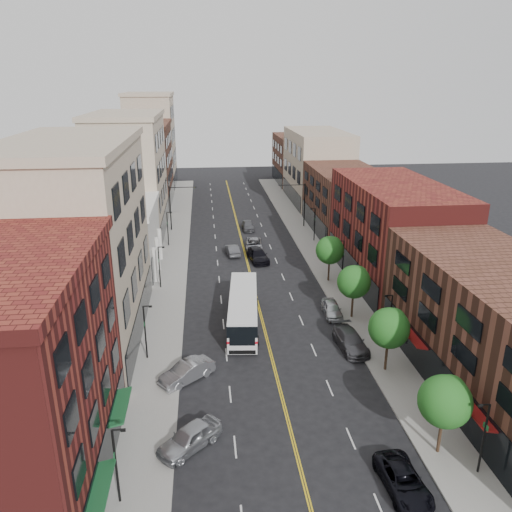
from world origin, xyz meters
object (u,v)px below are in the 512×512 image
object	(u,v)px
city_bus	(243,308)
car_lane_b	(254,244)
car_parked_far	(332,309)
car_lane_c	(248,225)
car_angle_a	(190,438)
car_lane_a	(258,255)
car_lane_behind	(232,250)
car_parked_mid	(350,341)
car_angle_b	(187,372)
car_parked_near	(403,481)

from	to	relation	value
city_bus	car_lane_b	xyz separation A→B (m)	(3.50, 23.72, -1.15)
car_parked_far	car_lane_c	world-z (taller)	car_lane_c
car_lane_c	car_lane_b	bearing A→B (deg)	-90.95
car_angle_a	car_lane_a	xyz separation A→B (m)	(8.51, 35.97, -0.00)
car_angle_a	car_lane_behind	bearing A→B (deg)	130.52
car_parked_far	car_lane_c	bearing A→B (deg)	102.70
car_parked_mid	car_parked_far	size ratio (longest dim) A/B	1.25
car_angle_b	car_parked_near	xyz separation A→B (m)	(13.20, -13.09, -0.11)
city_bus	car_parked_far	size ratio (longest dim) A/B	2.92
car_parked_far	car_lane_behind	bearing A→B (deg)	116.84
car_parked_mid	city_bus	bearing A→B (deg)	144.17
city_bus	car_lane_c	size ratio (longest dim) A/B	2.79
car_angle_b	car_lane_behind	bearing A→B (deg)	131.58
car_parked_near	car_parked_mid	bearing A→B (deg)	81.33
car_parked_mid	car_angle_b	bearing A→B (deg)	-170.61
car_parked_near	car_lane_b	size ratio (longest dim) A/B	0.94
city_bus	car_lane_c	world-z (taller)	city_bus
city_bus	car_lane_a	world-z (taller)	city_bus
car_lane_a	car_angle_a	bearing A→B (deg)	-111.19
car_lane_a	car_lane_b	bearing A→B (deg)	82.11
car_lane_b	car_lane_c	world-z (taller)	car_lane_c
car_angle_a	car_parked_near	bearing A→B (deg)	26.75
car_angle_b	car_angle_a	bearing A→B (deg)	-35.31
car_parked_far	car_angle_b	bearing A→B (deg)	-142.23
car_lane_a	car_parked_mid	bearing A→B (deg)	-84.22
car_lane_behind	car_parked_far	bearing A→B (deg)	107.54
car_parked_mid	car_lane_b	xyz separation A→B (m)	(-5.90, 29.45, -0.07)
car_parked_mid	car_parked_far	xyz separation A→B (m)	(0.00, 6.88, -0.05)
car_parked_far	city_bus	bearing A→B (deg)	-170.70
car_lane_behind	car_lane_b	xyz separation A→B (m)	(3.30, 2.37, -0.01)
car_lane_a	car_lane_c	distance (m)	14.91
car_parked_mid	car_lane_a	world-z (taller)	car_lane_a
car_parked_mid	car_lane_b	world-z (taller)	car_parked_mid
car_lane_b	car_lane_c	xyz separation A→B (m)	(0.00, 9.72, 0.05)
car_parked_near	car_angle_b	bearing A→B (deg)	132.03
car_angle_a	car_lane_behind	size ratio (longest dim) A/B	1.08
car_angle_a	car_lane_c	distance (m)	51.59
car_angle_b	car_parked_far	bearing A→B (deg)	87.34
car_angle_b	car_lane_b	bearing A→B (deg)	126.86
car_lane_b	car_parked_mid	bearing A→B (deg)	-73.99
car_angle_a	car_lane_c	xyz separation A→B (m)	(8.51, 50.88, -0.04)
car_parked_near	car_lane_b	bearing A→B (deg)	92.11
car_angle_a	car_lane_a	bearing A→B (deg)	124.86
car_angle_b	city_bus	bearing A→B (deg)	111.99
car_parked_mid	car_lane_behind	bearing A→B (deg)	104.32
car_angle_a	car_lane_c	world-z (taller)	car_angle_a
car_lane_c	city_bus	bearing A→B (deg)	-96.93
car_lane_a	car_lane_c	world-z (taller)	car_lane_a
car_angle_b	car_lane_a	bearing A→B (deg)	124.23
car_parked_near	car_parked_mid	distance (m)	16.81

